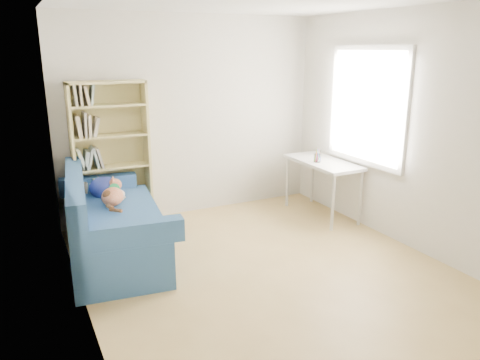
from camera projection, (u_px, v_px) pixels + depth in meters
name	position (u px, v px, depth m)	size (l,w,h in m)	color
ground	(264.00, 269.00, 4.78)	(4.00, 4.00, 0.00)	#AC8B4E
room_shell	(274.00, 108.00, 4.41)	(3.54, 4.04, 2.62)	silver
sofa	(110.00, 225.00, 4.99)	(1.12, 2.00, 0.94)	navy
bookshelf	(112.00, 163.00, 5.67)	(0.91, 0.28, 1.81)	tan
desk	(323.00, 167.00, 6.15)	(0.52, 1.14, 0.75)	silver
pen_cup	(317.00, 157.00, 6.05)	(0.09, 0.09, 0.18)	white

